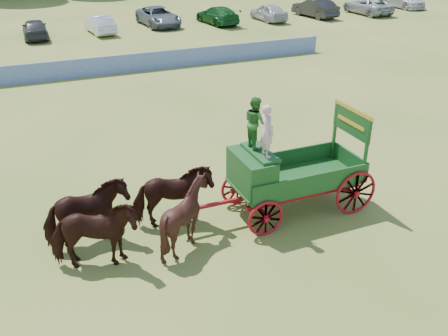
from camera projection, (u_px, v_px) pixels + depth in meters
ground at (296, 228)px, 14.41m from camera, size 160.00×160.00×0.00m
horse_lead_left at (94, 236)px, 12.38m from camera, size 2.41×1.52×1.88m
horse_lead_right at (87, 214)px, 13.28m from camera, size 2.34×1.28×1.88m
horse_wheel_left at (185, 216)px, 13.22m from camera, size 1.82×1.64×1.89m
horse_wheel_right at (173, 197)px, 14.12m from camera, size 2.33×1.26×1.88m
farm_dray at (275, 166)px, 14.44m from camera, size 6.00×2.00×3.64m
sponsor_banner at (122, 64)px, 28.64m from camera, size 26.00×0.08×1.05m
parked_cars at (152, 19)px, 40.11m from camera, size 58.13×7.52×1.64m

